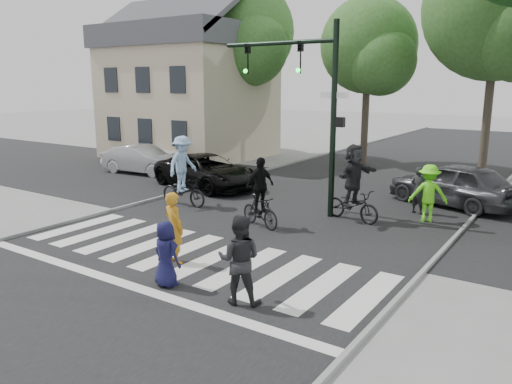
{
  "coord_description": "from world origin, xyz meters",
  "views": [
    {
      "loc": [
        7.8,
        -7.85,
        4.18
      ],
      "look_at": [
        0.5,
        3.0,
        1.3
      ],
      "focal_mm": 35.0,
      "sensor_mm": 36.0,
      "label": 1
    }
  ],
  "objects_px": {
    "cyclist_left": "(183,176)",
    "pedestrian_child": "(166,254)",
    "pedestrian_woman": "(174,228)",
    "car_silver": "(142,159)",
    "traffic_signal": "(309,92)",
    "car_suv": "(207,171)",
    "cyclist_right": "(353,187)",
    "pedestrian_adult": "(239,260)",
    "cyclist_mid": "(260,199)",
    "car_grey": "(454,184)"
  },
  "relations": [
    {
      "from": "traffic_signal",
      "to": "pedestrian_adult",
      "type": "height_order",
      "value": "traffic_signal"
    },
    {
      "from": "car_grey",
      "to": "pedestrian_child",
      "type": "bearing_deg",
      "value": 1.03
    },
    {
      "from": "cyclist_right",
      "to": "cyclist_left",
      "type": "bearing_deg",
      "value": -165.87
    },
    {
      "from": "pedestrian_adult",
      "to": "cyclist_left",
      "type": "bearing_deg",
      "value": -64.45
    },
    {
      "from": "car_grey",
      "to": "car_silver",
      "type": "bearing_deg",
      "value": -64.97
    },
    {
      "from": "pedestrian_woman",
      "to": "car_suv",
      "type": "bearing_deg",
      "value": -39.39
    },
    {
      "from": "pedestrian_adult",
      "to": "car_silver",
      "type": "bearing_deg",
      "value": -60.48
    },
    {
      "from": "car_silver",
      "to": "cyclist_left",
      "type": "bearing_deg",
      "value": -126.5
    },
    {
      "from": "pedestrian_child",
      "to": "cyclist_left",
      "type": "relative_size",
      "value": 0.58
    },
    {
      "from": "pedestrian_woman",
      "to": "car_silver",
      "type": "relative_size",
      "value": 0.42
    },
    {
      "from": "cyclist_left",
      "to": "car_silver",
      "type": "xyz_separation_m",
      "value": [
        -5.77,
        3.56,
        -0.38
      ]
    },
    {
      "from": "car_suv",
      "to": "car_silver",
      "type": "bearing_deg",
      "value": 91.95
    },
    {
      "from": "pedestrian_woman",
      "to": "pedestrian_child",
      "type": "distance_m",
      "value": 1.4
    },
    {
      "from": "cyclist_left",
      "to": "car_suv",
      "type": "distance_m",
      "value": 3.05
    },
    {
      "from": "traffic_signal",
      "to": "car_suv",
      "type": "bearing_deg",
      "value": 166.35
    },
    {
      "from": "pedestrian_woman",
      "to": "cyclist_right",
      "type": "height_order",
      "value": "cyclist_right"
    },
    {
      "from": "cyclist_left",
      "to": "car_grey",
      "type": "relative_size",
      "value": 0.54
    },
    {
      "from": "cyclist_right",
      "to": "traffic_signal",
      "type": "bearing_deg",
      "value": 177.98
    },
    {
      "from": "cyclist_left",
      "to": "car_suv",
      "type": "height_order",
      "value": "cyclist_left"
    },
    {
      "from": "cyclist_left",
      "to": "car_grey",
      "type": "xyz_separation_m",
      "value": [
        7.78,
        5.13,
        -0.28
      ]
    },
    {
      "from": "cyclist_left",
      "to": "pedestrian_child",
      "type": "bearing_deg",
      "value": -50.84
    },
    {
      "from": "traffic_signal",
      "to": "car_suv",
      "type": "height_order",
      "value": "traffic_signal"
    },
    {
      "from": "pedestrian_woman",
      "to": "cyclist_right",
      "type": "relative_size",
      "value": 0.72
    },
    {
      "from": "traffic_signal",
      "to": "car_silver",
      "type": "xyz_separation_m",
      "value": [
        -9.8,
        2.08,
        -3.23
      ]
    },
    {
      "from": "traffic_signal",
      "to": "pedestrian_child",
      "type": "distance_m",
      "value": 7.66
    },
    {
      "from": "pedestrian_woman",
      "to": "cyclist_right",
      "type": "distance_m",
      "value": 6.11
    },
    {
      "from": "cyclist_mid",
      "to": "car_silver",
      "type": "distance_m",
      "value": 10.37
    },
    {
      "from": "traffic_signal",
      "to": "pedestrian_adult",
      "type": "xyz_separation_m",
      "value": [
        2.17,
        -6.77,
        -3.02
      ]
    },
    {
      "from": "pedestrian_woman",
      "to": "cyclist_mid",
      "type": "relative_size",
      "value": 0.82
    },
    {
      "from": "cyclist_mid",
      "to": "car_silver",
      "type": "bearing_deg",
      "value": 155.47
    },
    {
      "from": "pedestrian_woman",
      "to": "pedestrian_adult",
      "type": "distance_m",
      "value": 2.73
    },
    {
      "from": "car_grey",
      "to": "cyclist_left",
      "type": "bearing_deg",
      "value": -38.16
    },
    {
      "from": "traffic_signal",
      "to": "cyclist_left",
      "type": "bearing_deg",
      "value": -159.88
    },
    {
      "from": "traffic_signal",
      "to": "pedestrian_adult",
      "type": "distance_m",
      "value": 7.72
    },
    {
      "from": "cyclist_right",
      "to": "car_grey",
      "type": "xyz_separation_m",
      "value": [
        2.13,
        3.71,
        -0.3
      ]
    },
    {
      "from": "pedestrian_adult",
      "to": "car_silver",
      "type": "xyz_separation_m",
      "value": [
        -11.97,
        8.85,
        -0.21
      ]
    },
    {
      "from": "pedestrian_adult",
      "to": "cyclist_mid",
      "type": "distance_m",
      "value": 5.2
    },
    {
      "from": "car_silver",
      "to": "car_grey",
      "type": "relative_size",
      "value": 0.9
    },
    {
      "from": "cyclist_right",
      "to": "pedestrian_child",
      "type": "bearing_deg",
      "value": -99.82
    },
    {
      "from": "traffic_signal",
      "to": "car_silver",
      "type": "height_order",
      "value": "traffic_signal"
    },
    {
      "from": "car_suv",
      "to": "car_grey",
      "type": "height_order",
      "value": "car_grey"
    },
    {
      "from": "cyclist_mid",
      "to": "car_suv",
      "type": "height_order",
      "value": "cyclist_mid"
    },
    {
      "from": "traffic_signal",
      "to": "pedestrian_child",
      "type": "xyz_separation_m",
      "value": [
        0.42,
        -6.95,
        -3.2
      ]
    },
    {
      "from": "traffic_signal",
      "to": "cyclist_mid",
      "type": "xyz_separation_m",
      "value": [
        -0.37,
        -2.22,
        -3.05
      ]
    },
    {
      "from": "pedestrian_child",
      "to": "car_silver",
      "type": "height_order",
      "value": "pedestrian_child"
    },
    {
      "from": "pedestrian_child",
      "to": "pedestrian_adult",
      "type": "height_order",
      "value": "pedestrian_adult"
    },
    {
      "from": "pedestrian_child",
      "to": "traffic_signal",
      "type": "bearing_deg",
      "value": -80.56
    },
    {
      "from": "pedestrian_adult",
      "to": "car_suv",
      "type": "distance_m",
      "value": 10.97
    },
    {
      "from": "cyclist_left",
      "to": "cyclist_mid",
      "type": "height_order",
      "value": "cyclist_left"
    },
    {
      "from": "cyclist_left",
      "to": "cyclist_mid",
      "type": "bearing_deg",
      "value": -11.46
    }
  ]
}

